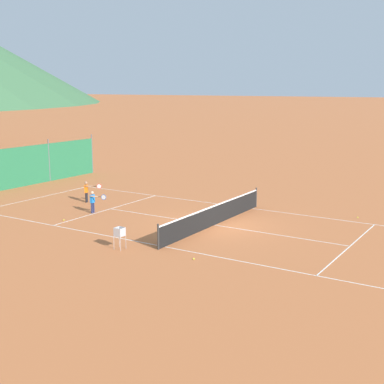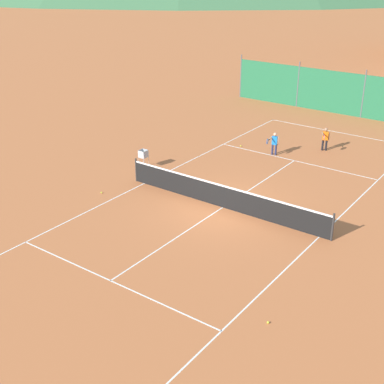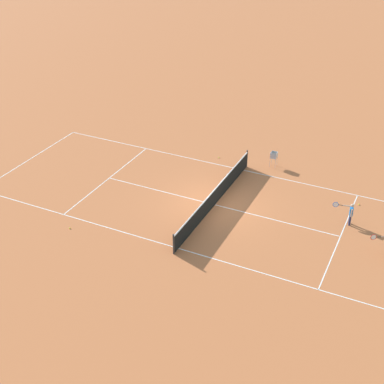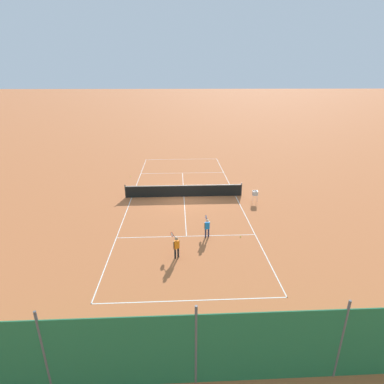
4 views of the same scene
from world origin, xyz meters
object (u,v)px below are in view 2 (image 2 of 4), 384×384
player_far_baseline (325,138)px  player_near_baseline (274,142)px  ball_hopper (143,155)px  tennis_ball_mid_court (241,146)px  tennis_ball_by_net_right (101,193)px  tennis_net (223,196)px  tennis_ball_near_corner (268,322)px

player_far_baseline → player_near_baseline: (-1.79, -2.09, -0.02)m
ball_hopper → tennis_ball_mid_court: bearing=68.0°
player_near_baseline → tennis_ball_by_net_right: (-3.68, -8.37, -0.64)m
ball_hopper → tennis_net: bearing=-14.3°
tennis_ball_mid_court → tennis_ball_by_net_right: same height
tennis_ball_by_net_right → player_near_baseline: bearing=66.3°
tennis_net → tennis_ball_near_corner: tennis_net is taller
tennis_ball_near_corner → ball_hopper: 12.29m
tennis_net → tennis_ball_mid_court: (-3.18, 6.64, -0.47)m
ball_hopper → player_near_baseline: bearing=51.4°
player_near_baseline → tennis_ball_near_corner: size_ratio=17.45×
tennis_ball_mid_court → tennis_ball_near_corner: bearing=-55.9°
tennis_ball_near_corner → ball_hopper: bearing=146.8°
tennis_ball_mid_court → ball_hopper: bearing=-112.0°
tennis_ball_near_corner → ball_hopper: size_ratio=0.07×
tennis_ball_near_corner → ball_hopper: ball_hopper is taller
player_near_baseline → tennis_ball_by_net_right: player_near_baseline is taller
tennis_ball_by_net_right → ball_hopper: size_ratio=0.07×
player_far_baseline → tennis_ball_mid_court: 4.29m
tennis_net → ball_hopper: size_ratio=10.31×
tennis_net → player_far_baseline: player_far_baseline is taller
tennis_net → tennis_ball_near_corner: size_ratio=139.09×
tennis_net → player_near_baseline: (-1.20, 6.50, 0.18)m
player_near_baseline → ball_hopper: size_ratio=1.29×
tennis_ball_by_net_right → tennis_ball_mid_court: bearing=78.7°
tennis_net → tennis_ball_mid_court: 7.38m
tennis_ball_mid_court → ball_hopper: 5.74m
tennis_ball_mid_court → player_near_baseline: bearing=-4.2°
player_far_baseline → ball_hopper: player_far_baseline is taller
player_near_baseline → ball_hopper: (-4.11, -5.15, -0.02)m
player_near_baseline → tennis_ball_mid_court: (-1.98, 0.14, -0.64)m
tennis_ball_by_net_right → tennis_ball_near_corner: bearing=-19.6°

